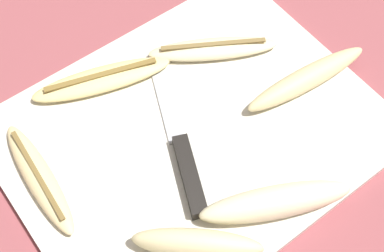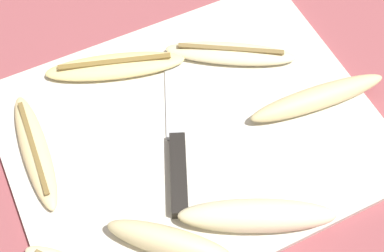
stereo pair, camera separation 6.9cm
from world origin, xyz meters
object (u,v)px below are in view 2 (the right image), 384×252
Objects in this scene: knife at (178,158)px; banana_bright_far at (257,216)px; banana_mellow_near at (35,150)px; banana_soft_right at (170,242)px; banana_golden_short at (115,66)px; banana_ripe_center at (318,98)px; banana_cream_curved at (230,53)px.

knife is 0.12m from banana_bright_far.
banana_soft_right is (0.10, -0.19, 0.01)m from banana_mellow_near.
banana_ripe_center is at bearing -37.37° from banana_golden_short.
banana_ripe_center is at bearing 22.40° from knife.
banana_ripe_center is (0.36, -0.09, 0.01)m from banana_mellow_near.
banana_soft_right is at bearing 171.71° from banana_bright_far.
banana_soft_right is (-0.26, -0.10, 0.00)m from banana_ripe_center.
banana_bright_far reaches higher than banana_mellow_near.
banana_bright_far is at bearing -44.18° from banana_mellow_near.
banana_cream_curved is at bearing 5.87° from banana_mellow_near.
banana_cream_curved is (-0.07, 0.12, -0.01)m from banana_ripe_center.
banana_mellow_near is at bearing -150.38° from banana_golden_short.
knife is at bearing 60.46° from banana_soft_right.
knife is 0.18m from banana_mellow_near.
banana_ripe_center is at bearing 35.58° from banana_bright_far.
banana_bright_far is (0.10, -0.02, 0.00)m from banana_soft_right.
banana_soft_right reaches higher than banana_mellow_near.
banana_soft_right is 0.73× the size of banana_bright_far.
banana_mellow_near is 0.29m from banana_bright_far.
banana_ripe_center is 0.28m from banana_golden_short.
banana_golden_short is 0.16m from banana_cream_curved.
banana_soft_right is at bearing -98.05° from banana_golden_short.
banana_golden_short is at bearing 29.62° from banana_mellow_near.
banana_soft_right is at bearing -131.67° from banana_cream_curved.
banana_mellow_near is at bearing 135.82° from banana_bright_far.
knife is 0.17m from banana_golden_short.
banana_soft_right is (-0.19, -0.22, 0.01)m from banana_cream_curved.
banana_cream_curved is at bearing 69.12° from banana_bright_far.
banana_soft_right reaches higher than banana_golden_short.
banana_ripe_center is 1.10× the size of banana_cream_curved.
banana_ripe_center is 1.46× the size of banana_soft_right.
banana_ripe_center reaches higher than banana_cream_curved.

